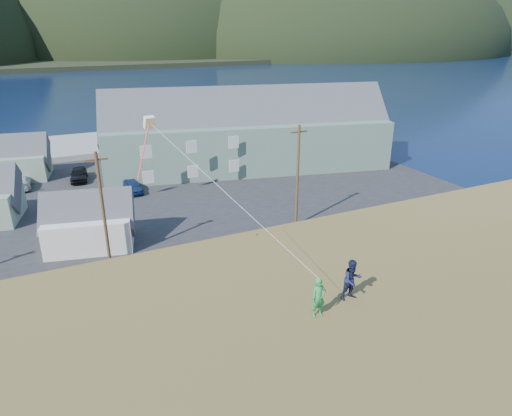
{
  "coord_description": "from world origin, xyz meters",
  "views": [
    {
      "loc": [
        -6.37,
        -31.77,
        17.31
      ],
      "look_at": [
        2.69,
        -12.62,
        8.8
      ],
      "focal_mm": 32.0,
      "sensor_mm": 36.0,
      "label": 1
    }
  ],
  "objects": [
    {
      "name": "ground",
      "position": [
        0.0,
        0.0,
        0.0
      ],
      "size": [
        900.0,
        900.0,
        0.0
      ],
      "primitive_type": "plane",
      "color": "#0A1638",
      "rests_on": "ground"
    },
    {
      "name": "grass_strip",
      "position": [
        0.0,
        -2.0,
        0.05
      ],
      "size": [
        110.0,
        8.0,
        0.1
      ],
      "primitive_type": "cube",
      "color": "#4C3D19",
      "rests_on": "ground"
    },
    {
      "name": "waterfront_lot",
      "position": [
        0.0,
        17.0,
        0.06
      ],
      "size": [
        72.0,
        36.0,
        0.12
      ],
      "primitive_type": "cube",
      "color": "#28282B",
      "rests_on": "ground"
    },
    {
      "name": "wharf",
      "position": [
        -6.0,
        40.0,
        0.45
      ],
      "size": [
        26.0,
        14.0,
        0.9
      ],
      "primitive_type": "cube",
      "color": "gray",
      "rests_on": "ground"
    },
    {
      "name": "far_shore",
      "position": [
        0.0,
        330.0,
        1.0
      ],
      "size": [
        900.0,
        320.0,
        2.0
      ],
      "primitive_type": "cube",
      "color": "black",
      "rests_on": "ground"
    },
    {
      "name": "far_hills",
      "position": [
        35.59,
        279.38,
        2.0
      ],
      "size": [
        760.0,
        265.0,
        143.0
      ],
      "color": "black",
      "rests_on": "ground"
    },
    {
      "name": "lodge",
      "position": [
        17.12,
        20.44,
        4.81
      ],
      "size": [
        36.86,
        17.63,
        12.5
      ],
      "rotation": [
        0.0,
        0.0,
        -0.23
      ],
      "color": "slate",
      "rests_on": "waterfront_lot"
    },
    {
      "name": "shed_white",
      "position": [
        -4.1,
        5.3,
        2.24
      ],
      "size": [
        8.17,
        6.32,
        5.79
      ],
      "rotation": [
        0.0,
        0.0,
        -0.23
      ],
      "color": "silver",
      "rests_on": "waterfront_lot"
    },
    {
      "name": "shed_palegreen_far",
      "position": [
        -10.89,
        28.32,
        2.51
      ],
      "size": [
        10.51,
        7.09,
        6.52
      ],
      "rotation": [
        0.0,
        0.0,
        -0.17
      ],
      "color": "gray",
      "rests_on": "waterfront_lot"
    },
    {
      "name": "utility_poles",
      "position": [
        -2.89,
        1.5,
        4.69
      ],
      "size": [
        32.72,
        0.24,
        9.32
      ],
      "color": "#47331E",
      "rests_on": "waterfront_lot"
    },
    {
      "name": "parked_cars",
      "position": [
        -10.02,
        19.09,
        0.86
      ],
      "size": [
        22.43,
        12.55,
        1.55
      ],
      "color": "navy",
      "rests_on": "waterfront_lot"
    },
    {
      "name": "kite_flyer_green",
      "position": [
        1.86,
        -19.78,
        7.98
      ],
      "size": [
        0.57,
        0.38,
        1.55
      ],
      "primitive_type": "imported",
      "rotation": [
        0.0,
        0.0,
        -0.02
      ],
      "color": "green",
      "rests_on": "hillside"
    },
    {
      "name": "kite_flyer_navy",
      "position": [
        3.66,
        -19.38,
        8.05
      ],
      "size": [
        0.84,
        0.66,
        1.7
      ],
      "primitive_type": "imported",
      "rotation": [
        0.0,
        0.0,
        -0.02
      ],
      "color": "#161B3E",
      "rests_on": "hillside"
    },
    {
      "name": "kite_rig",
      "position": [
        -2.03,
        -11.7,
        13.06
      ],
      "size": [
        2.57,
        4.46,
        10.31
      ],
      "color": "#FCFDC1",
      "rests_on": "ground"
    }
  ]
}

